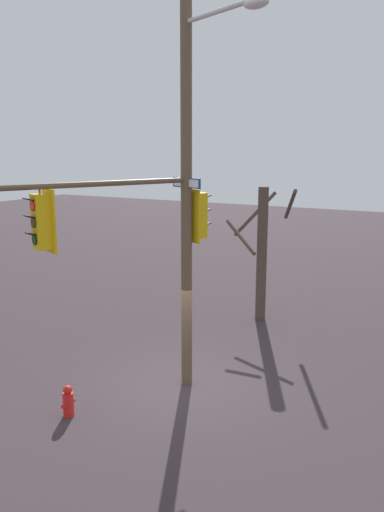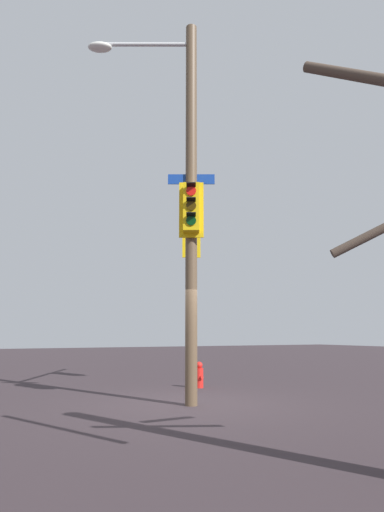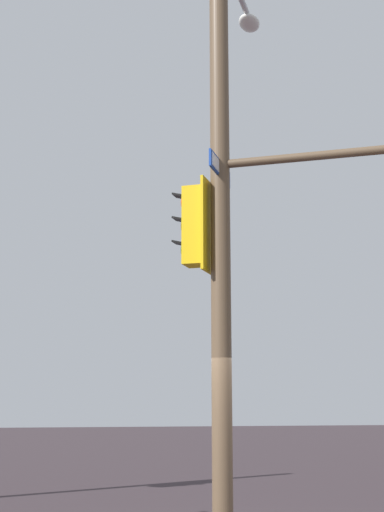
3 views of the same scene
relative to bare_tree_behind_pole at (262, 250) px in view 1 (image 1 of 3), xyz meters
The scene contains 4 objects.
ground_plane 6.39m from the bare_tree_behind_pole, ahead, with size 80.00×80.00×0.00m, color #362B2F.
main_signal_pole_assembly 6.68m from the bare_tree_behind_pole, ahead, with size 5.40×4.75×9.13m.
bare_tree_behind_pole is the anchor object (origin of this frame).
fire_hydrant_fallback 8.74m from the bare_tree_behind_pole, ahead, with size 0.38×0.24×0.73m.
Camera 1 is at (10.51, 5.97, 5.94)m, focal length 36.16 mm.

